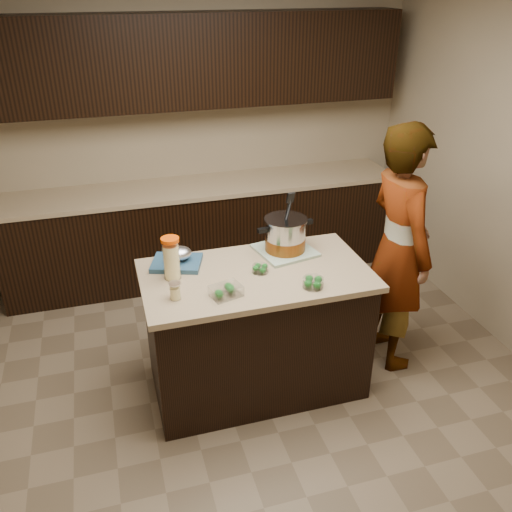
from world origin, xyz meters
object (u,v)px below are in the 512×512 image
at_px(island, 256,330).
at_px(lemonade_pitcher, 171,260).
at_px(person, 398,249).
at_px(stock_pot, 285,236).

height_order(island, lemonade_pitcher, lemonade_pitcher).
bearing_deg(lemonade_pitcher, person, -1.28).
distance_m(island, lemonade_pitcher, 0.78).
distance_m(lemonade_pitcher, person, 1.57).
distance_m(stock_pot, person, 0.80).
relative_size(island, stock_pot, 3.54).
relative_size(lemonade_pitcher, person, 0.15).
bearing_deg(person, stock_pot, 76.47).
relative_size(stock_pot, person, 0.23).
bearing_deg(lemonade_pitcher, island, -9.44).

